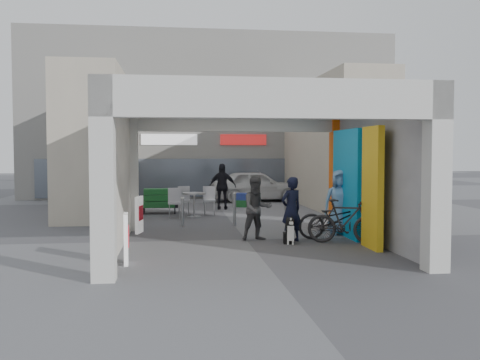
{
  "coord_description": "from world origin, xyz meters",
  "views": [
    {
      "loc": [
        -1.8,
        -13.29,
        2.21
      ],
      "look_at": [
        -0.03,
        1.0,
        1.46
      ],
      "focal_mm": 40.0,
      "sensor_mm": 36.0,
      "label": 1
    }
  ],
  "objects": [
    {
      "name": "plaza_bldg_left",
      "position": [
        -4.5,
        7.5,
        2.5
      ],
      "size": [
        2.0,
        9.0,
        5.0
      ],
      "primitive_type": "cube",
      "color": "#AEA490",
      "rests_on": "ground"
    },
    {
      "name": "man_elderly",
      "position": [
        2.6,
        0.5,
        0.87
      ],
      "size": [
        0.91,
        0.64,
        1.75
      ],
      "primitive_type": "imported",
      "rotation": [
        0.0,
        0.0,
        -0.1
      ],
      "color": "#6392C2",
      "rests_on": "ground"
    },
    {
      "name": "crate_stack",
      "position": [
        0.91,
        8.01,
        0.28
      ],
      "size": [
        0.55,
        0.5,
        0.56
      ],
      "rotation": [
        0.0,
        0.0,
        -0.42
      ],
      "color": "#175121",
      "rests_on": "ground"
    },
    {
      "name": "produce_stand",
      "position": [
        -2.33,
        6.15,
        0.35
      ],
      "size": [
        1.33,
        0.72,
        0.88
      ],
      "rotation": [
        0.0,
        0.0,
        -0.3
      ],
      "color": "black",
      "rests_on": "ground"
    },
    {
      "name": "ground",
      "position": [
        0.0,
        0.0,
        0.0
      ],
      "size": [
        90.0,
        90.0,
        0.0
      ],
      "primitive_type": "plane",
      "color": "#5A5B60",
      "rests_on": "ground"
    },
    {
      "name": "bollard_left",
      "position": [
        -1.55,
        2.58,
        0.43
      ],
      "size": [
        0.09,
        0.09,
        0.86
      ],
      "primitive_type": "cylinder",
      "color": "gray",
      "rests_on": "ground"
    },
    {
      "name": "border_collie",
      "position": [
        0.96,
        -0.75,
        0.27
      ],
      "size": [
        0.25,
        0.5,
        0.69
      ],
      "rotation": [
        0.0,
        0.0,
        -0.16
      ],
      "color": "black",
      "rests_on": "ground"
    },
    {
      "name": "man_back_turned",
      "position": [
        0.26,
        -0.13,
        0.8
      ],
      "size": [
        0.87,
        0.73,
        1.6
      ],
      "primitive_type": "imported",
      "rotation": [
        0.0,
        0.0,
        0.17
      ],
      "color": "#3F4042",
      "rests_on": "ground"
    },
    {
      "name": "bollard_right",
      "position": [
        1.57,
        2.53,
        0.43
      ],
      "size": [
        0.09,
        0.09,
        0.86
      ],
      "primitive_type": "cylinder",
      "color": "gray",
      "rests_on": "ground"
    },
    {
      "name": "bicycle_rear",
      "position": [
        2.3,
        -0.86,
        0.54
      ],
      "size": [
        1.85,
        1.03,
        1.07
      ],
      "primitive_type": "imported",
      "rotation": [
        0.0,
        0.0,
        1.26
      ],
      "color": "black",
      "rests_on": "ground"
    },
    {
      "name": "man_crates",
      "position": [
        0.07,
        7.18,
        0.88
      ],
      "size": [
        1.09,
        0.59,
        1.77
      ],
      "primitive_type": "imported",
      "rotation": [
        0.0,
        0.0,
        2.98
      ],
      "color": "black",
      "rests_on": "ground"
    },
    {
      "name": "bicycle_front",
      "position": [
        2.29,
        -0.24,
        0.51
      ],
      "size": [
        2.01,
        0.93,
        1.02
      ],
      "primitive_type": "imported",
      "rotation": [
        0.0,
        0.0,
        1.44
      ],
      "color": "black",
      "rests_on": "ground"
    },
    {
      "name": "man_with_dog",
      "position": [
        1.07,
        -0.45,
        0.8
      ],
      "size": [
        0.69,
        0.6,
        1.6
      ],
      "primitive_type": "imported",
      "rotation": [
        0.0,
        0.0,
        3.58
      ],
      "color": "black",
      "rests_on": "ground"
    },
    {
      "name": "far_building",
      "position": [
        -0.0,
        13.99,
        3.99
      ],
      "size": [
        18.0,
        4.08,
        8.0
      ],
      "color": "silver",
      "rests_on": "ground"
    },
    {
      "name": "advert_board_near",
      "position": [
        -2.75,
        -2.61,
        0.51
      ],
      "size": [
        0.14,
        0.55,
        1.0
      ],
      "rotation": [
        0.0,
        0.0,
        0.08
      ],
      "color": "white",
      "rests_on": "ground"
    },
    {
      "name": "cafe_set",
      "position": [
        -1.25,
        5.21,
        0.35
      ],
      "size": [
        1.65,
        1.33,
        1.0
      ],
      "rotation": [
        0.0,
        0.0,
        -0.04
      ],
      "color": "#9B9A9F",
      "rests_on": "ground"
    },
    {
      "name": "plaza_bldg_right",
      "position": [
        4.5,
        7.5,
        2.5
      ],
      "size": [
        2.0,
        9.0,
        5.0
      ],
      "primitive_type": "cube",
      "color": "#AEA490",
      "rests_on": "ground"
    },
    {
      "name": "white_van",
      "position": [
        1.86,
        10.4,
        0.7
      ],
      "size": [
        4.22,
        1.91,
        1.4
      ],
      "primitive_type": "imported",
      "rotation": [
        0.0,
        0.0,
        1.63
      ],
      "color": "silver",
      "rests_on": "ground"
    },
    {
      "name": "bollard_center",
      "position": [
        -0.0,
        2.52,
        0.49
      ],
      "size": [
        0.09,
        0.09,
        0.99
      ],
      "primitive_type": "cylinder",
      "color": "gray",
      "rests_on": "ground"
    },
    {
      "name": "advert_board_far",
      "position": [
        -2.75,
        1.46,
        0.51
      ],
      "size": [
        0.2,
        0.55,
        1.0
      ],
      "rotation": [
        0.0,
        0.0,
        -0.21
      ],
      "color": "white",
      "rests_on": "ground"
    },
    {
      "name": "arcade_canopy",
      "position": [
        0.54,
        -0.82,
        2.3
      ],
      "size": [
        6.4,
        6.45,
        6.4
      ],
      "color": "#BABAB5",
      "rests_on": "ground"
    }
  ]
}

